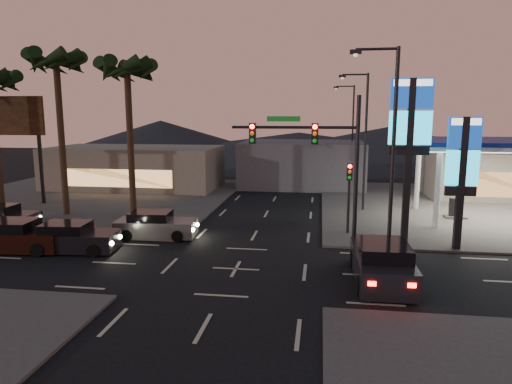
# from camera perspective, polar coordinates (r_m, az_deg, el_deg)

# --- Properties ---
(ground) EXTENTS (140.00, 140.00, 0.00)m
(ground) POSITION_cam_1_polar(r_m,az_deg,el_deg) (21.56, -2.54, -9.59)
(ground) COLOR black
(ground) RESTS_ON ground
(corner_lot_ne) EXTENTS (24.00, 24.00, 0.12)m
(corner_lot_ne) POSITION_cam_1_polar(r_m,az_deg,el_deg) (38.66, 26.34, -1.84)
(corner_lot_ne) COLOR #47443F
(corner_lot_ne) RESTS_ON ground
(corner_lot_nw) EXTENTS (24.00, 24.00, 0.12)m
(corner_lot_nw) POSITION_cam_1_polar(r_m,az_deg,el_deg) (41.67, -20.42, -0.66)
(corner_lot_nw) COLOR #47443F
(corner_lot_nw) RESTS_ON ground
(gas_station) EXTENTS (12.20, 8.20, 5.47)m
(gas_station) POSITION_cam_1_polar(r_m,az_deg,el_deg) (34.31, 29.03, 5.09)
(gas_station) COLOR silver
(gas_station) RESTS_ON ground
(convenience_store) EXTENTS (10.00, 6.00, 4.00)m
(convenience_store) POSITION_cam_1_polar(r_m,az_deg,el_deg) (43.69, 27.00, 1.91)
(convenience_store) COLOR #726B5B
(convenience_store) RESTS_ON ground
(pylon_sign_tall) EXTENTS (2.20, 0.35, 9.00)m
(pylon_sign_tall) POSITION_cam_1_polar(r_m,az_deg,el_deg) (25.94, 18.70, 7.60)
(pylon_sign_tall) COLOR black
(pylon_sign_tall) RESTS_ON ground
(pylon_sign_short) EXTENTS (1.60, 0.35, 7.00)m
(pylon_sign_short) POSITION_cam_1_polar(r_m,az_deg,el_deg) (25.65, 24.40, 3.33)
(pylon_sign_short) COLOR black
(pylon_sign_short) RESTS_ON ground
(traffic_signal_mast) EXTENTS (6.10, 0.39, 8.00)m
(traffic_signal_mast) POSITION_cam_1_polar(r_m,az_deg,el_deg) (22.06, 7.99, 4.69)
(traffic_signal_mast) COLOR black
(traffic_signal_mast) RESTS_ON ground
(pedestal_signal) EXTENTS (0.32, 0.39, 4.30)m
(pedestal_signal) POSITION_cam_1_polar(r_m,az_deg,el_deg) (27.35, 11.56, 0.68)
(pedestal_signal) COLOR black
(pedestal_signal) RESTS_ON ground
(streetlight_near) EXTENTS (2.14, 0.25, 10.00)m
(streetlight_near) POSITION_cam_1_polar(r_m,az_deg,el_deg) (21.25, 16.26, 5.53)
(streetlight_near) COLOR black
(streetlight_near) RESTS_ON ground
(streetlight_mid) EXTENTS (2.14, 0.25, 10.00)m
(streetlight_mid) POSITION_cam_1_polar(r_m,az_deg,el_deg) (34.16, 13.21, 7.10)
(streetlight_mid) COLOR black
(streetlight_mid) RESTS_ON ground
(streetlight_far) EXTENTS (2.14, 0.25, 10.00)m
(streetlight_far) POSITION_cam_1_polar(r_m,az_deg,el_deg) (48.11, 11.76, 7.83)
(streetlight_far) COLOR black
(streetlight_far) RESTS_ON ground
(palm_a) EXTENTS (4.41, 4.41, 10.86)m
(palm_a) POSITION_cam_1_polar(r_m,az_deg,el_deg) (32.23, -15.78, 13.45)
(palm_a) COLOR black
(palm_a) RESTS_ON ground
(palm_b) EXTENTS (4.41, 4.41, 11.46)m
(palm_b) POSITION_cam_1_polar(r_m,az_deg,el_deg) (34.56, -23.65, 13.64)
(palm_b) COLOR black
(palm_b) RESTS_ON ground
(billboard) EXTENTS (6.00, 0.30, 8.50)m
(billboard) POSITION_cam_1_polar(r_m,az_deg,el_deg) (40.97, -28.55, 7.44)
(billboard) COLOR black
(billboard) RESTS_ON ground
(building_far_west) EXTENTS (16.00, 8.00, 4.00)m
(building_far_west) POSITION_cam_1_polar(r_m,az_deg,el_deg) (45.89, -14.82, 2.98)
(building_far_west) COLOR #726B5B
(building_far_west) RESTS_ON ground
(building_far_mid) EXTENTS (12.00, 9.00, 4.40)m
(building_far_mid) POSITION_cam_1_polar(r_m,az_deg,el_deg) (46.29, 5.82, 3.55)
(building_far_mid) COLOR #4C4C51
(building_far_mid) RESTS_ON ground
(hill_left) EXTENTS (40.00, 40.00, 6.00)m
(hill_left) POSITION_cam_1_polar(r_m,az_deg,el_deg) (85.11, -11.80, 6.73)
(hill_left) COLOR black
(hill_left) RESTS_ON ground
(hill_right) EXTENTS (50.00, 50.00, 5.00)m
(hill_right) POSITION_cam_1_polar(r_m,az_deg,el_deg) (80.91, 16.11, 6.05)
(hill_right) COLOR black
(hill_right) RESTS_ON ground
(hill_center) EXTENTS (60.00, 60.00, 4.00)m
(hill_center) POSITION_cam_1_polar(r_m,az_deg,el_deg) (80.25, 5.37, 6.00)
(hill_center) COLOR black
(hill_center) RESTS_ON ground
(car_lane_a_front) EXTENTS (4.86, 2.37, 1.54)m
(car_lane_a_front) POSITION_cam_1_polar(r_m,az_deg,el_deg) (25.86, -22.10, -5.37)
(car_lane_a_front) COLOR black
(car_lane_a_front) RESTS_ON ground
(car_lane_a_mid) EXTENTS (5.17, 2.49, 1.64)m
(car_lane_a_mid) POSITION_cam_1_polar(r_m,az_deg,el_deg) (27.18, -27.79, -4.97)
(car_lane_a_mid) COLOR black
(car_lane_a_mid) RESTS_ON ground
(car_lane_b_front) EXTENTS (4.81, 2.28, 1.53)m
(car_lane_b_front) POSITION_cam_1_polar(r_m,az_deg,el_deg) (27.32, -12.50, -4.10)
(car_lane_b_front) COLOR slate
(car_lane_b_front) RESTS_ON ground
(car_lane_b_mid) EXTENTS (4.58, 2.03, 1.47)m
(car_lane_b_mid) POSITION_cam_1_polar(r_m,az_deg,el_deg) (33.01, -29.28, -2.80)
(car_lane_b_mid) COLOR black
(car_lane_b_mid) RESTS_ON ground
(suv_station) EXTENTS (2.41, 5.41, 1.79)m
(suv_station) POSITION_cam_1_polar(r_m,az_deg,el_deg) (20.50, 15.45, -8.53)
(suv_station) COLOR black
(suv_station) RESTS_ON ground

